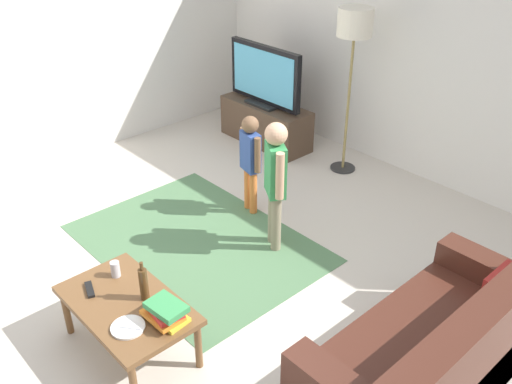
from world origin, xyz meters
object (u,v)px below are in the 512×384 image
object	(u,v)px
coffee_table	(127,308)
floor_lamp	(354,32)
tv	(265,76)
child_center	(275,175)
tv_remote	(90,289)
couch	(437,359)
tv_stand	(266,124)
child_near_tv	(250,156)
book_stack	(165,312)
bottle	(144,284)
plate	(128,327)
soda_can	(115,269)

from	to	relation	value
coffee_table	floor_lamp	bearing A→B (deg)	103.49
tv	floor_lamp	world-z (taller)	floor_lamp
child_center	tv_remote	xyz separation A→B (m)	(-0.05, -1.74, -0.29)
couch	coffee_table	distance (m)	2.05
tv_stand	tv_remote	bearing A→B (deg)	-63.27
child_near_tv	book_stack	distance (m)	2.11
tv	bottle	world-z (taller)	tv
book_stack	bottle	bearing A→B (deg)	176.56
floor_lamp	plate	distance (m)	3.67
tv_stand	couch	bearing A→B (deg)	-27.74
child_near_tv	child_center	world-z (taller)	child_center
tv	tv_remote	bearing A→B (deg)	-63.12
tv	child_center	distance (m)	2.20
tv_stand	soda_can	bearing A→B (deg)	-61.90
couch	floor_lamp	bearing A→B (deg)	140.22
book_stack	tv_remote	distance (m)	0.64
child_center	plate	xyz separation A→B (m)	(0.45, -1.74, -0.29)
couch	plate	xyz separation A→B (m)	(-1.41, -1.35, 0.14)
tv_remote	floor_lamp	bearing A→B (deg)	117.51
child_near_tv	soda_can	xyz separation A→B (m)	(0.52, -1.77, -0.12)
coffee_table	tv_remote	world-z (taller)	tv_remote
child_center	tv	bearing A→B (deg)	139.06
coffee_table	bottle	xyz separation A→B (m)	(0.05, 0.12, 0.18)
tv_stand	tv_remote	world-z (taller)	tv_stand
child_near_tv	coffee_table	world-z (taller)	child_near_tv
floor_lamp	book_stack	size ratio (longest dim) A/B	5.88
book_stack	tv_remote	size ratio (longest dim) A/B	1.78
tv_remote	soda_can	bearing A→B (deg)	114.29
bottle	tv	bearing A→B (deg)	123.44
tv_stand	coffee_table	bearing A→B (deg)	-58.45
child_near_tv	child_center	xyz separation A→B (m)	(0.59, -0.25, 0.11)
tv_stand	soda_can	xyz separation A→B (m)	(1.59, -2.98, 0.24)
couch	tv_remote	xyz separation A→B (m)	(-1.92, -1.35, 0.14)
bottle	soda_can	bearing A→B (deg)	-176.73
book_stack	soda_can	size ratio (longest dim) A/B	2.52
tv	child_center	xyz separation A→B (m)	(1.66, -1.44, -0.13)
coffee_table	book_stack	size ratio (longest dim) A/B	3.30
tv	couch	distance (m)	4.02
child_center	book_stack	xyz separation A→B (m)	(0.55, -1.52, -0.23)
plate	tv_stand	bearing A→B (deg)	123.41
tv	child_near_tv	world-z (taller)	tv
bottle	tv_remote	world-z (taller)	bottle
soda_can	child_center	bearing A→B (deg)	87.50
book_stack	plate	xyz separation A→B (m)	(-0.10, -0.22, -0.06)
coffee_table	bottle	distance (m)	0.22
child_near_tv	bottle	xyz separation A→B (m)	(0.87, -1.75, -0.05)
child_near_tv	coffee_table	distance (m)	2.05
soda_can	tv_remote	bearing A→B (deg)	-84.81
tv	plate	world-z (taller)	tv
child_center	soda_can	bearing A→B (deg)	-92.50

